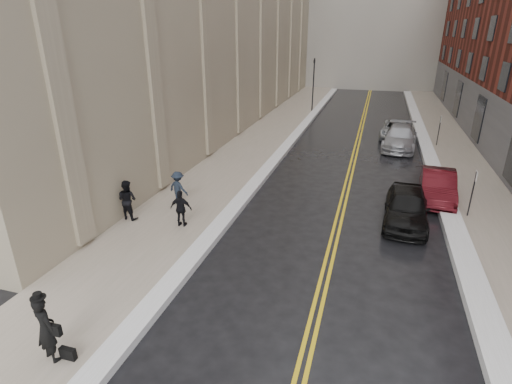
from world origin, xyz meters
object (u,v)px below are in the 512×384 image
Objects in this scene: pedestrian_main at (46,329)px; pedestrian_b at (178,188)px; pedestrian_a at (127,200)px; car_black at (406,207)px; car_silver_near at (400,137)px; car_maroon at (438,186)px; car_silver_far at (396,130)px; pedestrian_c at (181,209)px.

pedestrian_main is 9.64m from pedestrian_b.
pedestrian_b is (1.34, 2.06, -0.08)m from pedestrian_a.
car_black is at bearing -112.59° from pedestrian_main.
car_silver_near is 2.90× the size of pedestrian_main.
pedestrian_a is 2.46m from pedestrian_b.
car_silver_far is at bearing 101.27° from car_maroon.
pedestrian_b is (-1.33, 9.55, -0.12)m from pedestrian_main.
car_silver_near is 17.97m from pedestrian_c.
car_maroon is 12.28m from pedestrian_c.
car_silver_far is (-0.15, 2.86, -0.11)m from car_silver_near.
pedestrian_main is at bearing 86.24° from pedestrian_c.
pedestrian_a reaches higher than pedestrian_c.
pedestrian_main is 7.96m from pedestrian_a.
pedestrian_c is at bearing -172.70° from pedestrian_a.
car_black is at bearing -84.59° from car_silver_far.
car_maroon is 17.31m from pedestrian_main.
pedestrian_b is at bearing -155.90° from car_maroon.
car_silver_near is (0.12, 12.25, 0.01)m from car_black.
car_silver_far is at bearing -114.88° from pedestrian_a.
pedestrian_a is 2.51m from pedestrian_c.
car_maroon is 2.77× the size of pedestrian_b.
pedestrian_a reaches higher than car_silver_far.
car_black is at bearing -85.22° from car_silver_near.
car_maroon is at bearing -146.91° from pedestrian_a.
car_maroon is at bearing -153.75° from pedestrian_c.
car_silver_near is 24.69m from pedestrian_main.
pedestrian_c is (-8.92, -3.27, 0.18)m from car_black.
car_silver_far is 2.60× the size of pedestrian_main.
pedestrian_a is at bearing -150.12° from car_maroon.
pedestrian_b is at bearing -170.06° from car_black.
car_maroon is 2.50× the size of pedestrian_a.
pedestrian_a is at bearing -121.27° from car_silver_near.
car_maroon is 2.79× the size of pedestrian_c.
pedestrian_main is (-8.88, -23.04, 0.29)m from car_silver_near.
pedestrian_c is (-9.04, -15.53, 0.17)m from car_silver_near.
car_black is at bearing -157.89° from pedestrian_b.
car_silver_near is at bearing -81.65° from car_silver_far.
car_maroon is at bearing -110.15° from pedestrian_main.
car_maroon is 0.92× the size of car_silver_far.
pedestrian_a is at bearing -53.87° from pedestrian_main.
car_black is 3.48m from car_maroon.
car_silver_far is at bearing 93.08° from car_black.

